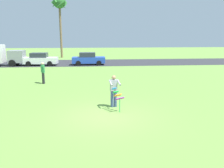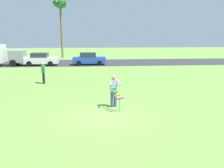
# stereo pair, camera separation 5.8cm
# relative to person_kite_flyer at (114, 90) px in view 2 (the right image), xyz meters

# --- Properties ---
(ground_plane) EXTENTS (120.00, 120.00, 0.00)m
(ground_plane) POSITION_rel_person_kite_flyer_xyz_m (-0.58, -1.38, -0.95)
(ground_plane) COLOR olive
(road_strip) EXTENTS (120.00, 8.00, 0.01)m
(road_strip) POSITION_rel_person_kite_flyer_xyz_m (-0.58, 20.34, -0.95)
(road_strip) COLOR #2D2D33
(road_strip) RESTS_ON ground
(person_kite_flyer) EXTENTS (0.60, 0.70, 1.73)m
(person_kite_flyer) POSITION_rel_person_kite_flyer_xyz_m (0.00, 0.00, 0.00)
(person_kite_flyer) COLOR #384772
(person_kite_flyer) RESTS_ON ground
(kite_held) EXTENTS (0.63, 0.73, 1.18)m
(kite_held) POSITION_rel_person_kite_flyer_xyz_m (0.13, -0.73, -0.15)
(kite_held) COLOR blue
(kite_held) RESTS_ON ground
(parked_car_white) EXTENTS (4.26, 1.95, 1.60)m
(parked_car_white) POSITION_rel_person_kite_flyer_xyz_m (-7.64, 17.94, -0.18)
(parked_car_white) COLOR white
(parked_car_white) RESTS_ON ground
(parked_car_blue) EXTENTS (4.21, 1.84, 1.60)m
(parked_car_blue) POSITION_rel_person_kite_flyer_xyz_m (-1.54, 17.94, -0.18)
(parked_car_blue) COLOR #2347B7
(parked_car_blue) RESTS_ON ground
(palm_tree_right_near) EXTENTS (2.58, 2.71, 10.19)m
(palm_tree_right_near) POSITION_rel_person_kite_flyer_xyz_m (-6.22, 28.36, 7.68)
(palm_tree_right_near) COLOR brown
(palm_tree_right_near) RESTS_ON ground
(person_walker_near) EXTENTS (0.36, 0.52, 1.73)m
(person_walker_near) POSITION_rel_person_kite_flyer_xyz_m (-5.00, 6.54, -0.02)
(person_walker_near) COLOR #26262B
(person_walker_near) RESTS_ON ground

